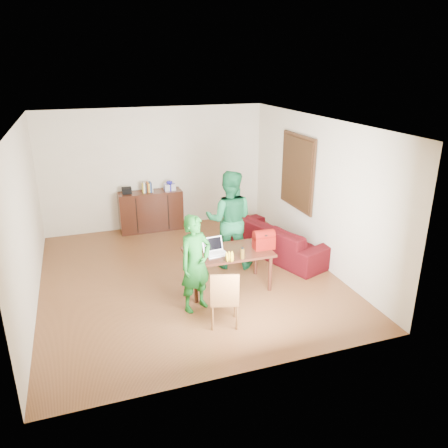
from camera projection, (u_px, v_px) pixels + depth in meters
name	position (u px, v px, depth m)	size (l,w,h in m)	color
room	(185.00, 204.00, 7.48)	(5.20, 5.70, 2.90)	#482612
table	(228.00, 255.00, 7.22)	(1.44, 0.83, 0.67)	black
chair	(224.00, 309.00, 6.29)	(0.49, 0.48, 0.88)	brown
person_near	(196.00, 263.00, 6.53)	(0.56, 0.36, 1.52)	#125518
person_far	(229.00, 220.00, 7.92)	(0.88, 0.69, 1.81)	#145A30
laptop	(216.00, 252.00, 7.05)	(0.37, 0.27, 0.24)	white
bananas	(230.00, 260.00, 6.80)	(0.18, 0.11, 0.07)	gold
bottle	(242.00, 253.00, 6.88)	(0.06, 0.06, 0.19)	#533913
red_bag	(264.00, 241.00, 7.26)	(0.35, 0.20, 0.26)	#690F07
sofa	(279.00, 239.00, 8.60)	(2.24, 0.88, 0.65)	#360714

